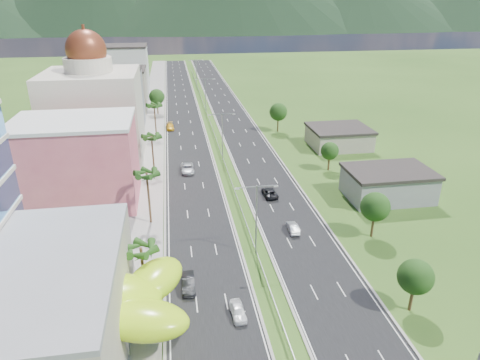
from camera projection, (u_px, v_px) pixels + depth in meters
name	position (u px, v px, depth m)	size (l,w,h in m)	color
ground	(271.00, 297.00, 53.85)	(500.00, 500.00, 0.00)	#2D5119
road_left	(184.00, 117.00, 134.41)	(11.00, 260.00, 0.04)	black
road_right	(231.00, 115.00, 136.59)	(11.00, 260.00, 0.04)	black
sidewalk_left	(153.00, 118.00, 133.01)	(7.00, 260.00, 0.12)	gray
median_guardrail	(213.00, 130.00, 118.92)	(0.10, 216.06, 0.76)	gray
streetlight_median_b	(256.00, 213.00, 60.26)	(6.04, 0.25, 11.00)	gray
streetlight_median_c	(222.00, 132.00, 96.56)	(6.04, 0.25, 11.00)	gray
streetlight_median_d	(205.00, 92.00, 137.38)	(6.04, 0.25, 11.00)	gray
streetlight_median_e	(196.00, 70.00, 178.21)	(6.04, 0.25, 11.00)	gray
lime_canopy	(97.00, 302.00, 45.34)	(18.00, 15.00, 7.40)	#AEE416
pink_shophouse	(78.00, 164.00, 75.86)	(20.00, 15.00, 15.00)	#CF546A
domed_building	(94.00, 111.00, 95.20)	(20.00, 20.00, 28.70)	beige
midrise_grey	(113.00, 101.00, 119.35)	(16.00, 15.00, 16.00)	gray
midrise_beige	(121.00, 91.00, 139.90)	(16.00, 15.00, 13.00)	#9E9282
midrise_white	(126.00, 72.00, 159.78)	(16.00, 15.00, 18.00)	silver
shed_near	(388.00, 185.00, 79.62)	(15.00, 10.00, 5.00)	gray
shed_far	(339.00, 138.00, 107.25)	(14.00, 12.00, 4.40)	#9E9282
palm_tree_b	(141.00, 251.00, 50.63)	(3.60, 3.60, 8.10)	#47301C
palm_tree_c	(147.00, 176.00, 68.21)	(3.60, 3.60, 9.60)	#47301C
palm_tree_d	(152.00, 138.00, 89.45)	(3.60, 3.60, 8.60)	#47301C
palm_tree_e	(154.00, 107.00, 111.83)	(3.60, 3.60, 9.40)	#47301C
leafy_tree_lfar	(157.00, 97.00, 135.59)	(4.90, 4.90, 8.05)	#47301C
leafy_tree_ra	(416.00, 277.00, 49.76)	(4.20, 4.20, 6.90)	#47301C
leafy_tree_rb	(375.00, 207.00, 65.46)	(4.55, 4.55, 7.47)	#47301C
leafy_tree_rc	(330.00, 151.00, 91.62)	(3.85, 3.85, 6.33)	#47301C
leafy_tree_rd	(278.00, 112.00, 117.78)	(4.90, 4.90, 8.05)	#47301C
mountain_ridge	(233.00, 31.00, 470.85)	(860.00, 140.00, 90.00)	black
car_white_near_left	(238.00, 311.00, 50.35)	(1.62, 4.02, 1.37)	white
car_dark_left	(188.00, 283.00, 55.12)	(1.66, 4.75, 1.56)	black
car_silver_mid_left	(187.00, 168.00, 91.92)	(2.66, 5.77, 1.60)	#AFB3B7
car_yellow_far_left	(170.00, 127.00, 121.65)	(2.11, 5.18, 1.50)	gold
car_silver_right	(293.00, 228.00, 68.57)	(1.44, 4.14, 1.36)	#ACB0B4
car_dark_far_right	(270.00, 193.00, 80.78)	(2.32, 5.04, 1.40)	black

